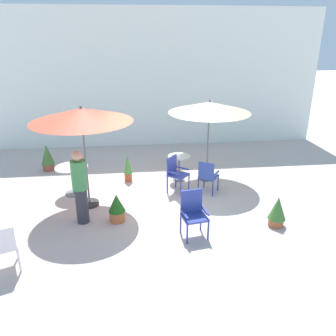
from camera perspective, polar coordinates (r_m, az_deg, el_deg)
The scene contains 15 objects.
ground_plane at distance 8.37m, azimuth -0.15°, elevation -5.63°, with size 60.00×60.00×0.00m, color beige.
villa_facade at distance 12.33m, azimuth -2.67°, elevation 14.56°, with size 11.86×0.30×4.68m, color white.
patio_umbrella_0 at distance 7.71m, azimuth -14.21°, elevation 8.41°, with size 2.24×2.24×2.39m.
patio_umbrella_1 at distance 9.15m, azimuth 6.91°, elevation 9.87°, with size 2.17×2.17×2.23m.
cafe_table_0 at distance 9.41m, azimuth 1.83°, elevation 0.75°, with size 0.61×0.61×0.71m.
cafe_table_1 at distance 8.89m, azimuth -15.66°, elevation -1.13°, with size 0.81×0.81×0.74m.
patio_chair_0 at distance 6.86m, azimuth 4.20°, elevation -7.15°, with size 0.55×0.51×0.95m.
patio_chair_1 at distance 6.50m, azimuth -25.86°, elevation -11.42°, with size 0.59×0.61×0.89m.
patio_chair_2 at distance 8.68m, azimuth 6.62°, elevation -1.18°, with size 0.59×0.60×0.86m.
patio_chair_3 at distance 8.70m, azimuth 1.28°, elevation -0.61°, with size 0.62×0.61×0.94m.
potted_plant_0 at distance 7.59m, azimuth 17.75°, elevation -6.81°, with size 0.37×0.37×0.67m.
potted_plant_1 at distance 7.50m, azimuth -8.52°, elevation -6.50°, with size 0.37×0.37×0.63m.
potted_plant_2 at distance 10.74m, azimuth -19.44°, elevation 1.72°, with size 0.38×0.38×0.79m.
potted_plant_3 at distance 9.43m, azimuth -6.70°, elevation 0.09°, with size 0.24×0.24×0.76m.
standing_person at distance 7.38m, azimuth -14.43°, elevation -3.05°, with size 0.36×0.36×1.62m.
Camera 1 is at (-0.81, -7.41, 3.81)m, focal length 36.60 mm.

